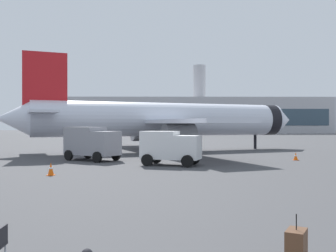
{
  "coord_description": "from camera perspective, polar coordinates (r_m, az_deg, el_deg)",
  "views": [
    {
      "loc": [
        -0.24,
        -3.67,
        3.12
      ],
      "look_at": [
        0.12,
        24.28,
        3.0
      ],
      "focal_mm": 40.98,
      "sensor_mm": 36.0,
      "label": 1
    }
  ],
  "objects": [
    {
      "name": "safety_cone_mid",
      "position": [
        24.6,
        -17.03,
        -6.13
      ],
      "size": [
        0.44,
        0.44,
        0.79
      ],
      "color": "#F2590C",
      "rests_on": "ground"
    },
    {
      "name": "cargo_van",
      "position": [
        29.18,
        0.31,
        -3.04
      ],
      "size": [
        4.8,
        3.41,
        2.6
      ],
      "color": "white",
      "rests_on": "ground"
    },
    {
      "name": "airplane_at_gate",
      "position": [
        44.05,
        -0.32,
        0.94
      ],
      "size": [
        34.43,
        31.55,
        10.5
      ],
      "color": "silver",
      "rests_on": "ground"
    },
    {
      "name": "terminal_building",
      "position": [
        137.18,
        3.79,
        1.54
      ],
      "size": [
        92.66,
        21.91,
        24.24
      ],
      "color": "#B2B2B7",
      "rests_on": "ground"
    },
    {
      "name": "rolling_suitcase",
      "position": [
        9.49,
        18.54,
        -16.47
      ],
      "size": [
        0.66,
        0.75,
        1.1
      ],
      "color": "brown",
      "rests_on": "ground"
    },
    {
      "name": "safety_cone_near",
      "position": [
        35.2,
        18.47,
        -4.29
      ],
      "size": [
        0.44,
        0.44,
        0.69
      ],
      "color": "#F2590C",
      "rests_on": "ground"
    },
    {
      "name": "service_truck",
      "position": [
        33.75,
        -11.29,
        -2.33
      ],
      "size": [
        5.21,
        4.51,
        2.9
      ],
      "color": "gray",
      "rests_on": "ground"
    }
  ]
}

